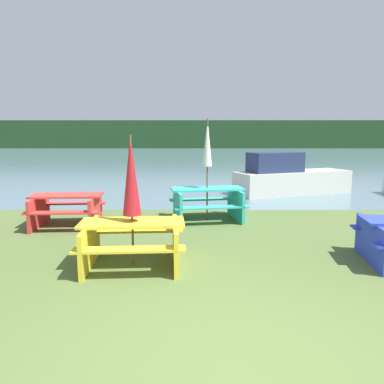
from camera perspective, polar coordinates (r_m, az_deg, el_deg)
name	(u,v)px	position (r m, az deg, el deg)	size (l,w,h in m)	color
ground_plane	(233,370)	(3.73, 6.31, -25.41)	(60.00, 60.00, 0.00)	#516633
water	(198,156)	(35.24, 0.93, 5.47)	(60.00, 50.00, 0.00)	slate
far_treeline	(197,134)	(55.18, 0.73, 8.78)	(80.00, 1.60, 4.00)	#1E3D1E
picnic_table_yellow	(133,239)	(6.10, -9.02, -7.02)	(1.74, 1.49, 0.72)	yellow
picnic_table_red	(67,207)	(9.00, -18.49, -2.20)	(1.65, 1.49, 0.73)	red
picnic_table_teal	(207,201)	(9.16, 2.31, -1.36)	(1.94, 1.65, 0.79)	#33B7A8
umbrella_crimson	(131,176)	(5.90, -9.25, 2.40)	(0.29, 0.29, 2.08)	brown
umbrella_white	(207,144)	(9.02, 2.37, 7.31)	(0.22, 0.22, 2.45)	brown
boat	(289,178)	(13.60, 14.57, 2.05)	(4.34, 2.69, 1.47)	beige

